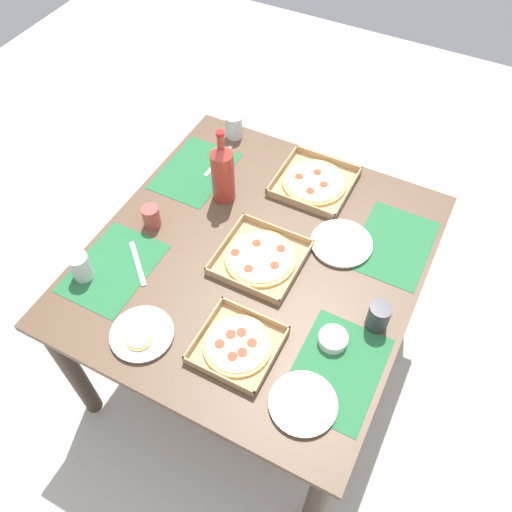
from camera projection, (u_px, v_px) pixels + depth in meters
ground_plane at (256, 351)px, 2.50m from camera, size 6.00×6.00×0.00m
dining_table at (256, 273)px, 1.99m from camera, size 1.25×1.16×0.75m
placemat_near_left at (195, 171)px, 2.18m from camera, size 0.36×0.26×0.00m
placemat_near_right at (113, 268)px, 1.87m from camera, size 0.36×0.26×0.00m
placemat_far_left at (394, 244)px, 1.94m from camera, size 0.36×0.26×0.00m
placemat_far_right at (337, 369)px, 1.63m from camera, size 0.36×0.26×0.00m
pizza_box_edge_far at (314, 182)px, 2.12m from camera, size 0.30×0.30×0.04m
pizza_box_corner_right at (237, 345)px, 1.67m from camera, size 0.25×0.25×0.04m
pizza_box_center at (260, 258)px, 1.88m from camera, size 0.29×0.29×0.04m
plate_far_right at (142, 335)px, 1.70m from camera, size 0.21×0.21×0.03m
plate_far_left at (303, 404)px, 1.55m from camera, size 0.21×0.21×0.02m
plate_near_left at (341, 244)px, 1.93m from camera, size 0.23×0.23×0.02m
soda_bottle at (223, 172)px, 1.98m from camera, size 0.09×0.09×0.32m
cup_dark at (81, 267)px, 1.81m from camera, size 0.07×0.07×0.11m
cup_clear_left at (378, 316)px, 1.69m from camera, size 0.07×0.07×0.11m
cup_spare at (234, 126)px, 2.27m from camera, size 0.07×0.07×0.10m
cup_clear_right at (151, 217)px, 1.96m from camera, size 0.07×0.07×0.09m
condiment_bowl at (333, 339)px, 1.68m from camera, size 0.09×0.09×0.04m
knife_by_near_right at (138, 263)px, 1.88m from camera, size 0.16×0.17×0.00m
knife_by_far_right at (218, 161)px, 2.21m from camera, size 0.21×0.02×0.00m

